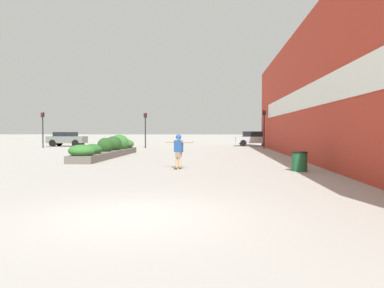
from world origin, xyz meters
The scene contains 12 objects.
ground_plane centered at (0.00, 0.00, 0.00)m, with size 300.00×300.00×0.00m, color #A3A099.
building_wall_right centered at (6.59, 15.41, 3.85)m, with size 0.67×36.71×7.72m.
planter_box centered at (-5.32, 16.38, 0.49)m, with size 1.43×10.28×1.39m.
skateboard centered at (-0.07, 9.00, 0.07)m, with size 0.41×0.65×0.09m.
skateboarder centered at (-0.07, 9.00, 0.95)m, with size 1.27×0.55×1.42m.
trash_bin centered at (5.00, 8.50, 0.40)m, with size 0.65×0.65×0.80m.
car_leftmost centered at (14.23, 35.88, 0.81)m, with size 4.01×1.97×1.52m.
car_center_left centered at (5.44, 33.59, 0.83)m, with size 3.97×2.06×1.58m.
car_center_right centered at (-14.38, 31.30, 0.81)m, with size 3.92×1.84×1.51m.
traffic_light_left centered at (-5.31, 28.04, 2.29)m, with size 0.28×0.30×3.35m.
traffic_light_right centered at (5.86, 27.84, 2.41)m, with size 0.28×0.30×3.55m.
traffic_light_far_left centered at (-15.31, 27.84, 2.34)m, with size 0.28×0.30×3.42m.
Camera 1 is at (1.68, -7.17, 1.68)m, focal length 35.00 mm.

